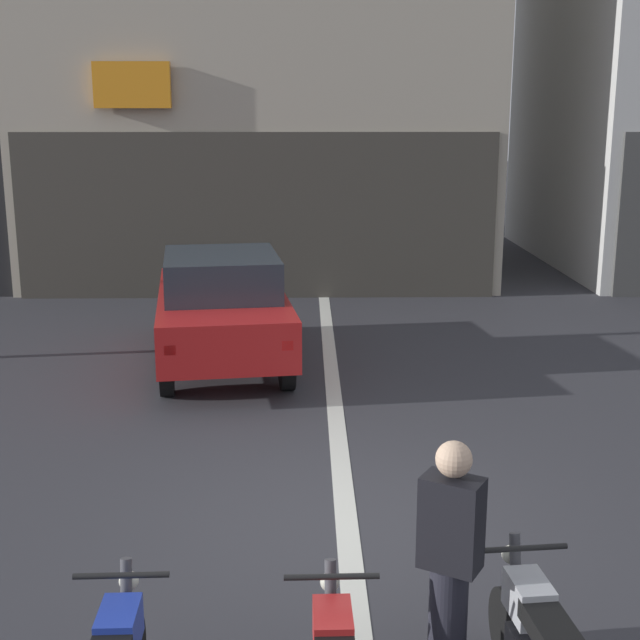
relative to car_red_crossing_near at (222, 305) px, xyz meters
The scene contains 4 objects.
ground_plane 5.37m from the car_red_crossing_near, 72.96° to the right, with size 120.00×120.00×0.00m, color #333338.
lane_centre_line 2.02m from the car_red_crossing_near, 31.19° to the left, with size 0.20×18.00×0.01m, color silver.
car_red_crossing_near is the anchor object (origin of this frame).
person_by_motorcycles 7.54m from the car_red_crossing_near, 74.10° to the right, with size 0.42×0.37×1.67m.
Camera 1 is at (-0.35, -6.91, 3.54)m, focal length 48.36 mm.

